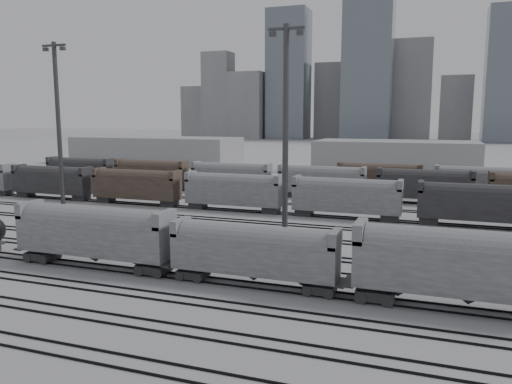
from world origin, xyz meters
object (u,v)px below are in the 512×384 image
(hopper_car_a, at_px, (94,231))
(hopper_car_c, at_px, (471,263))
(light_mast_c, at_px, (285,136))
(hopper_car_b, at_px, (254,250))

(hopper_car_a, relative_size, hopper_car_c, 0.95)
(hopper_car_c, height_order, light_mast_c, light_mast_c)
(hopper_car_b, distance_m, hopper_car_c, 16.65)
(hopper_car_a, height_order, hopper_car_b, hopper_car_a)
(hopper_car_c, bearing_deg, light_mast_c, 148.51)
(hopper_car_b, height_order, light_mast_c, light_mast_c)
(hopper_car_b, xyz_separation_m, hopper_car_c, (16.64, 0.00, 0.52))
(hopper_car_b, height_order, hopper_car_c, hopper_car_c)
(hopper_car_c, bearing_deg, hopper_car_b, 180.00)
(hopper_car_b, distance_m, light_mast_c, 13.83)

